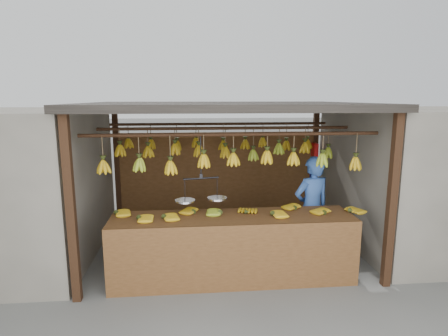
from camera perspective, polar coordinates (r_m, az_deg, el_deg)
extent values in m
plane|color=#5B5B57|center=(6.44, 0.26, -11.94)|extent=(80.00, 80.00, 0.00)
cube|color=black|center=(4.82, -22.29, -6.14)|extent=(0.10, 0.10, 2.30)
cube|color=black|center=(5.29, 24.20, -4.82)|extent=(0.10, 0.10, 2.30)
cube|color=black|center=(7.67, -15.94, 0.29)|extent=(0.10, 0.10, 2.30)
cube|color=black|center=(7.97, 13.61, 0.79)|extent=(0.10, 0.10, 2.30)
cube|color=black|center=(5.95, 0.28, 9.45)|extent=(4.30, 3.30, 0.10)
cylinder|color=black|center=(4.98, 1.44, 5.16)|extent=(4.00, 0.05, 0.05)
cylinder|color=black|center=(5.97, 0.28, 6.08)|extent=(4.00, 0.05, 0.05)
cylinder|color=black|center=(6.96, -0.56, 6.74)|extent=(4.00, 0.05, 0.05)
cube|color=brown|center=(7.61, -0.87, -1.29)|extent=(4.00, 0.06, 1.80)
cube|color=slate|center=(7.38, 29.33, -1.08)|extent=(3.00, 3.00, 2.30)
cube|color=brown|center=(5.12, 1.34, -7.77)|extent=(3.29, 0.73, 0.08)
cube|color=brown|center=(4.93, 1.84, -13.64)|extent=(3.29, 0.04, 0.90)
cube|color=black|center=(5.05, -16.48, -13.98)|extent=(0.07, 0.07, 0.82)
cube|color=black|center=(5.39, 18.69, -12.47)|extent=(0.07, 0.07, 0.82)
cube|color=black|center=(5.62, -15.26, -11.32)|extent=(0.07, 0.07, 0.82)
cube|color=black|center=(5.93, 16.18, -10.18)|extent=(0.07, 0.07, 0.82)
ellipsoid|color=gold|center=(5.31, -16.10, -6.71)|extent=(0.27, 0.23, 0.06)
ellipsoid|color=gold|center=(5.02, -12.87, -7.57)|extent=(0.24, 0.18, 0.06)
ellipsoid|color=gold|center=(5.00, -9.09, -7.50)|extent=(0.27, 0.23, 0.06)
ellipsoid|color=gold|center=(5.21, -4.52, -6.64)|extent=(0.30, 0.27, 0.06)
ellipsoid|color=#92A523|center=(5.16, -0.59, -6.78)|extent=(0.26, 0.21, 0.06)
ellipsoid|color=gold|center=(5.17, 3.53, -6.77)|extent=(0.24, 0.28, 0.06)
ellipsoid|color=gold|center=(5.11, 7.51, -7.06)|extent=(0.25, 0.20, 0.06)
ellipsoid|color=gold|center=(5.46, 10.93, -6.01)|extent=(0.29, 0.30, 0.06)
ellipsoid|color=gold|center=(5.33, 15.22, -6.59)|extent=(0.28, 0.30, 0.06)
ellipsoid|color=gold|center=(5.50, 18.80, -6.26)|extent=(0.29, 0.26, 0.06)
ellipsoid|color=gold|center=(5.11, -17.88, 0.17)|extent=(0.16, 0.16, 0.28)
ellipsoid|color=#92A523|center=(5.07, -12.76, 0.47)|extent=(0.16, 0.16, 0.28)
ellipsoid|color=gold|center=(4.97, -8.13, 0.04)|extent=(0.16, 0.16, 0.28)
ellipsoid|color=gold|center=(4.96, -3.09, 1.07)|extent=(0.16, 0.16, 0.28)
ellipsoid|color=gold|center=(5.04, 1.43, 1.33)|extent=(0.16, 0.16, 0.28)
ellipsoid|color=gold|center=(5.14, 6.57, 1.62)|extent=(0.16, 0.16, 0.28)
ellipsoid|color=gold|center=(5.23, 10.53, 1.39)|extent=(0.16, 0.16, 0.28)
ellipsoid|color=#92A523|center=(5.35, 14.73, 1.15)|extent=(0.16, 0.16, 0.28)
ellipsoid|color=gold|center=(5.46, 19.38, 0.63)|extent=(0.16, 0.16, 0.28)
ellipsoid|color=gold|center=(6.03, -15.54, 2.59)|extent=(0.16, 0.16, 0.28)
ellipsoid|color=gold|center=(6.02, -11.47, 2.43)|extent=(0.16, 0.16, 0.28)
ellipsoid|color=gold|center=(5.98, -7.46, 2.85)|extent=(0.16, 0.16, 0.28)
ellipsoid|color=gold|center=(5.94, -3.85, 2.60)|extent=(0.16, 0.16, 0.28)
ellipsoid|color=gold|center=(6.05, 0.19, 2.39)|extent=(0.16, 0.16, 0.28)
ellipsoid|color=#92A523|center=(6.08, 4.48, 1.99)|extent=(0.16, 0.16, 0.28)
ellipsoid|color=#92A523|center=(6.14, 8.37, 2.92)|extent=(0.16, 0.16, 0.28)
ellipsoid|color=gold|center=(6.23, 12.23, 3.05)|extent=(0.16, 0.16, 0.28)
ellipsoid|color=#92A523|center=(6.40, 15.54, 2.23)|extent=(0.16, 0.16, 0.28)
ellipsoid|color=gold|center=(7.10, -14.32, 3.66)|extent=(0.16, 0.16, 0.28)
ellipsoid|color=gold|center=(7.05, -11.05, 3.56)|extent=(0.16, 0.16, 0.28)
ellipsoid|color=gold|center=(7.03, -7.18, 3.40)|extent=(0.16, 0.16, 0.28)
ellipsoid|color=gold|center=(7.02, -4.28, 3.87)|extent=(0.16, 0.16, 0.28)
ellipsoid|color=gold|center=(6.96, -0.13, 3.46)|extent=(0.16, 0.16, 0.28)
ellipsoid|color=gold|center=(7.01, 3.25, 3.61)|extent=(0.16, 0.16, 0.28)
ellipsoid|color=gold|center=(7.12, 5.92, 3.91)|extent=(0.16, 0.16, 0.28)
ellipsoid|color=gold|center=(7.20, 9.46, 3.41)|extent=(0.16, 0.16, 0.28)
ellipsoid|color=gold|center=(7.35, 12.60, 3.59)|extent=(0.16, 0.16, 0.28)
cylinder|color=black|center=(4.98, -3.55, 1.73)|extent=(0.02, 0.02, 0.59)
cylinder|color=black|center=(5.03, -3.51, -1.58)|extent=(0.48, 0.11, 0.02)
cylinder|color=silver|center=(5.07, -5.95, -5.04)|extent=(0.26, 0.26, 0.02)
cylinder|color=silver|center=(5.16, -1.05, -4.69)|extent=(0.26, 0.26, 0.02)
imported|color=#3359A5|center=(5.88, 13.18, -6.06)|extent=(0.68, 0.54, 1.62)
cube|color=red|center=(7.77, 13.64, 2.45)|extent=(0.08, 0.26, 0.34)
cube|color=#199926|center=(7.82, 13.54, 0.39)|extent=(0.08, 0.26, 0.34)
cube|color=#1426BF|center=(7.88, 13.44, -1.97)|extent=(0.08, 0.26, 0.34)
cube|color=yellow|center=(7.93, 13.37, -3.62)|extent=(0.08, 0.26, 0.34)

